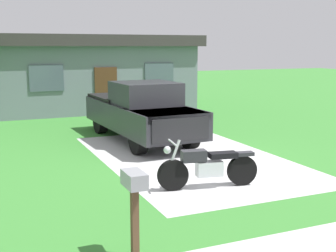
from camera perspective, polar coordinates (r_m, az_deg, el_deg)
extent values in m
plane|color=#398032|center=(12.27, 2.76, -4.04)|extent=(80.00, 80.00, 0.00)
cube|color=#BEBEBE|center=(12.27, 2.76, -4.03)|extent=(4.58, 7.58, 0.01)
cylinder|color=black|center=(9.45, 0.62, -6.26)|extent=(0.67, 0.23, 0.66)
cylinder|color=black|center=(9.94, 9.36, -5.58)|extent=(0.67, 0.23, 0.66)
cube|color=silver|center=(9.65, 5.25, -5.40)|extent=(0.60, 0.35, 0.32)
cube|color=#28282D|center=(9.47, 3.27, -3.80)|extent=(0.56, 0.34, 0.24)
cube|color=black|center=(9.68, 6.96, -3.67)|extent=(0.64, 0.38, 0.12)
cube|color=#28282D|center=(9.84, 9.42, -3.50)|extent=(0.51, 0.28, 0.08)
cylinder|color=silver|center=(9.35, 0.63, -4.08)|extent=(0.34, 0.11, 0.77)
cylinder|color=silver|center=(9.28, 0.63, -2.16)|extent=(0.15, 0.70, 0.04)
sphere|color=silver|center=(9.28, -0.09, -3.05)|extent=(0.16, 0.16, 0.16)
cylinder|color=black|center=(13.28, 2.78, -1.11)|extent=(0.34, 0.85, 0.84)
cylinder|color=black|center=(12.59, -3.79, -1.73)|extent=(0.34, 0.85, 0.84)
cylinder|color=black|center=(16.39, -3.09, 1.01)|extent=(0.34, 0.85, 0.84)
cylinder|color=black|center=(15.83, -8.57, 0.60)|extent=(0.34, 0.85, 0.84)
cube|color=#28282D|center=(14.47, -3.48, 1.33)|extent=(2.25, 5.68, 0.80)
cube|color=#28282D|center=(12.75, -0.32, 1.54)|extent=(1.98, 1.98, 0.20)
cube|color=#28282D|center=(14.01, -2.89, 4.15)|extent=(1.88, 1.98, 0.70)
cube|color=#3F4C56|center=(13.29, -1.54, 3.41)|extent=(1.71, 0.24, 0.60)
cube|color=black|center=(15.87, -5.63, 2.98)|extent=(2.01, 2.48, 0.50)
cube|color=black|center=(11.98, 1.60, -0.47)|extent=(1.70, 0.18, 0.64)
cube|color=#4C3823|center=(6.54, -4.23, -11.79)|extent=(0.10, 0.10, 1.10)
cube|color=gray|center=(6.34, -4.30, -6.75)|extent=(0.26, 0.48, 0.22)
cube|color=slate|center=(22.36, -9.63, 6.08)|extent=(9.00, 5.00, 3.00)
cube|color=#383333|center=(22.31, -9.77, 10.56)|extent=(9.60, 5.60, 0.50)
cube|color=#4C2D19|center=(19.95, -7.85, 4.37)|extent=(1.00, 0.08, 2.10)
cube|color=#4C5966|center=(19.39, -15.13, 5.88)|extent=(1.40, 0.06, 1.10)
cube|color=#4C5966|center=(20.72, -1.13, 6.47)|extent=(1.40, 0.06, 1.10)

